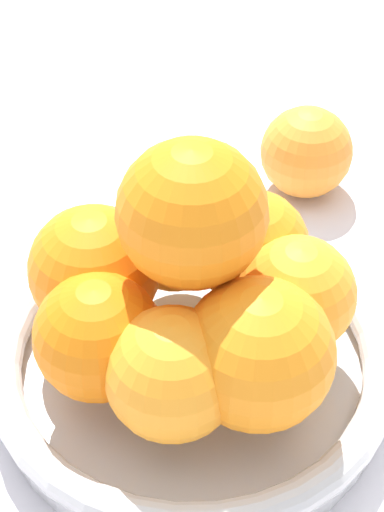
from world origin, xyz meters
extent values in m
plane|color=silver|center=(0.00, 0.00, 0.00)|extent=(4.00, 4.00, 0.00)
cylinder|color=silver|center=(0.00, 0.00, 0.01)|extent=(0.24, 0.24, 0.02)
torus|color=silver|center=(0.00, 0.00, 0.03)|extent=(0.25, 0.25, 0.02)
sphere|color=orange|center=(-0.02, -0.05, 0.07)|extent=(0.07, 0.07, 0.07)
sphere|color=orange|center=(0.03, -0.05, 0.07)|extent=(0.07, 0.07, 0.07)
sphere|color=orange|center=(0.06, -0.01, 0.08)|extent=(0.08, 0.08, 0.08)
sphere|color=orange|center=(0.04, 0.04, 0.07)|extent=(0.07, 0.07, 0.07)
sphere|color=orange|center=(0.00, 0.06, 0.07)|extent=(0.07, 0.07, 0.07)
sphere|color=orange|center=(-0.04, 0.04, 0.07)|extent=(0.07, 0.07, 0.07)
sphere|color=orange|center=(-0.06, -0.02, 0.08)|extent=(0.08, 0.08, 0.08)
sphere|color=orange|center=(0.00, 0.00, 0.14)|extent=(0.08, 0.08, 0.08)
sphere|color=orange|center=(-0.05, 0.21, 0.04)|extent=(0.07, 0.07, 0.07)
camera|label=1|loc=(0.21, -0.27, 0.42)|focal=60.00mm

